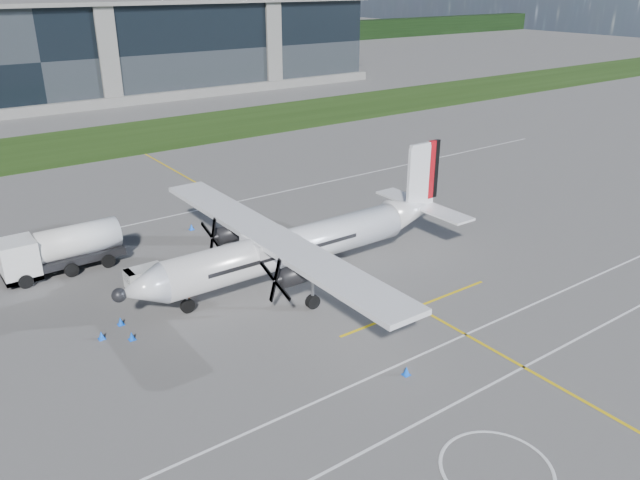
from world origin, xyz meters
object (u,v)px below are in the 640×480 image
at_px(baggage_tug, 145,279).
at_px(safety_cone_stbdwing, 191,227).
at_px(turboprop_aircraft, 301,224).
at_px(ground_crew_person, 186,283).
at_px(safety_cone_nose_stbd, 121,321).
at_px(safety_cone_portwing, 406,371).
at_px(safety_cone_nose_port, 132,336).
at_px(safety_cone_fwd, 101,335).
at_px(fuel_tanker_truck, 53,252).

distance_m(baggage_tug, safety_cone_stbdwing, 10.63).
height_order(turboprop_aircraft, baggage_tug, turboprop_aircraft).
distance_m(ground_crew_person, safety_cone_nose_stbd, 4.83).
height_order(safety_cone_portwing, safety_cone_nose_port, same).
distance_m(turboprop_aircraft, safety_cone_nose_port, 12.81).
height_order(baggage_tug, safety_cone_nose_stbd, baggage_tug).
height_order(ground_crew_person, safety_cone_nose_stbd, ground_crew_person).
distance_m(baggage_tug, safety_cone_nose_port, 6.19).
relative_size(turboprop_aircraft, baggage_tug, 10.02).
bearing_deg(safety_cone_fwd, safety_cone_nose_stbd, 32.82).
relative_size(turboprop_aircraft, safety_cone_portwing, 51.93).
distance_m(safety_cone_fwd, safety_cone_nose_stbd, 1.69).
height_order(turboprop_aircraft, safety_cone_stbdwing, turboprop_aircraft).
height_order(fuel_tanker_truck, baggage_tug, fuel_tanker_truck).
height_order(fuel_tanker_truck, safety_cone_stbdwing, fuel_tanker_truck).
height_order(safety_cone_nose_stbd, safety_cone_nose_port, same).
height_order(baggage_tug, safety_cone_nose_port, baggage_tug).
relative_size(turboprop_aircraft, safety_cone_nose_port, 51.93).
bearing_deg(safety_cone_nose_stbd, safety_cone_nose_port, -91.68).
bearing_deg(safety_cone_nose_stbd, baggage_tug, 49.83).
bearing_deg(safety_cone_fwd, ground_crew_person, 17.17).
height_order(turboprop_aircraft, safety_cone_portwing, turboprop_aircraft).
bearing_deg(safety_cone_stbdwing, baggage_tug, -130.87).
bearing_deg(safety_cone_stbdwing, safety_cone_nose_port, -126.37).
bearing_deg(safety_cone_fwd, safety_cone_nose_port, -37.97).
distance_m(ground_crew_person, safety_cone_fwd, 6.42).
xyz_separation_m(ground_crew_person, safety_cone_nose_port, (-4.73, -2.95, -0.76)).
relative_size(ground_crew_person, safety_cone_stbdwing, 4.03).
relative_size(safety_cone_portwing, safety_cone_nose_port, 1.00).
xyz_separation_m(baggage_tug, safety_cone_nose_port, (-2.95, -5.41, -0.53)).
xyz_separation_m(fuel_tanker_truck, safety_cone_nose_port, (1.14, -11.49, -1.32)).
distance_m(fuel_tanker_truck, safety_cone_nose_port, 11.62).
xyz_separation_m(turboprop_aircraft, baggage_tug, (-9.28, 4.38, -3.12)).
bearing_deg(safety_cone_nose_port, safety_cone_nose_stbd, 88.32).
distance_m(fuel_tanker_truck, safety_cone_fwd, 10.51).
bearing_deg(baggage_tug, safety_cone_nose_stbd, -130.17).
height_order(safety_cone_stbdwing, safety_cone_fwd, same).
relative_size(safety_cone_stbdwing, safety_cone_portwing, 1.00).
distance_m(fuel_tanker_truck, safety_cone_nose_stbd, 9.67).
xyz_separation_m(turboprop_aircraft, safety_cone_fwd, (-13.60, 0.03, -3.64)).
distance_m(ground_crew_person, safety_cone_nose_port, 5.62).
distance_m(baggage_tug, safety_cone_portwing, 18.44).
height_order(fuel_tanker_truck, safety_cone_nose_port, fuel_tanker_truck).
bearing_deg(ground_crew_person, baggage_tug, 52.29).
relative_size(ground_crew_person, safety_cone_portwing, 4.03).
height_order(turboprop_aircraft, safety_cone_fwd, turboprop_aircraft).
bearing_deg(safety_cone_nose_port, ground_crew_person, 31.94).
distance_m(safety_cone_portwing, safety_cone_nose_stbd, 16.91).
bearing_deg(turboprop_aircraft, safety_cone_nose_stbd, 175.55).
xyz_separation_m(baggage_tug, safety_cone_portwing, (7.27, -16.94, -0.53)).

